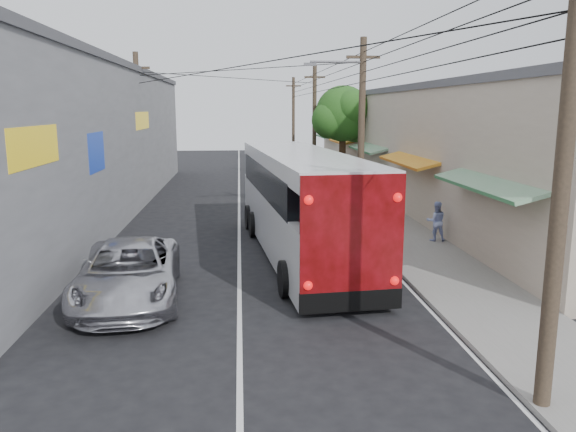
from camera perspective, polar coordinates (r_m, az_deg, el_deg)
The scene contains 13 objects.
ground at distance 11.68m, azimuth -4.93°, elevation -15.21°, with size 120.00×120.00×0.00m, color black.
sidewalk at distance 31.57m, azimuth 6.89°, elevation 1.56°, with size 3.00×80.00×0.12m, color slate.
building_right at distance 34.34m, azimuth 13.73°, elevation 7.27°, with size 7.09×40.00×6.25m.
building_left at distance 29.78m, azimuth -21.82°, elevation 7.27°, with size 7.20×36.00×7.25m.
utility_poles at distance 30.99m, azimuth 0.74°, elevation 9.03°, with size 11.80×45.28×8.00m.
street_tree at distance 37.14m, azimuth 5.71°, elevation 10.12°, with size 4.40×4.00×6.60m.
coach_bus at distance 19.71m, azimuth 1.23°, elevation 1.42°, with size 3.83×12.84×3.65m.
jeepney at distance 15.75m, azimuth -15.87°, elevation -5.54°, with size 2.61×5.67×1.58m, color silver.
parked_suv at distance 24.18m, azimuth 4.03°, elevation 0.47°, with size 2.16×5.31×1.54m, color #A09FA7.
parked_car_mid at distance 35.13m, azimuth 2.52°, elevation 3.53°, with size 1.53×3.79×1.29m, color #27272C.
parked_car_far at distance 38.01m, azimuth 1.95°, elevation 4.35°, with size 1.72×4.93×1.63m, color black.
pedestrian_near at distance 21.30m, azimuth 9.82°, elevation -0.54°, with size 0.62×0.41×1.70m, color pink.
pedestrian_far at distance 22.21m, azimuth 14.81°, elevation -0.51°, with size 0.74×0.58×1.53m, color #9CACE3.
Camera 1 is at (0.07, -10.49, 5.13)m, focal length 35.00 mm.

